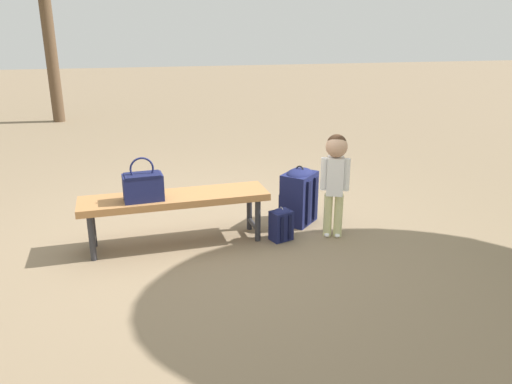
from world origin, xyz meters
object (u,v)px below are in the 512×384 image
Objects in this scene: park_bench at (175,201)px; backpack_large at (299,194)px; handbag at (143,186)px; backpack_small at (281,223)px; child_standing at (335,170)px.

backpack_large is (1.20, 0.22, -0.11)m from park_bench.
handbag is (-0.26, -0.07, 0.18)m from park_bench.
child_standing is at bearing -3.62° from backpack_small.
child_standing is at bearing -3.63° from handbag.
child_standing reaches higher than handbag.
park_bench is 5.17× the size of backpack_small.
handbag is at bearing -164.93° from park_bench.
backpack_small is (0.91, -0.14, -0.24)m from park_bench.
child_standing is 3.02× the size of backpack_small.
backpack_small is at bearing -3.64° from handbag.
backpack_large is at bearing 51.68° from backpack_small.
handbag reaches higher than backpack_small.
park_bench reaches higher than backpack_small.
child_standing is (1.65, -0.10, 0.05)m from handbag.
backpack_large is at bearing 10.30° from park_bench.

